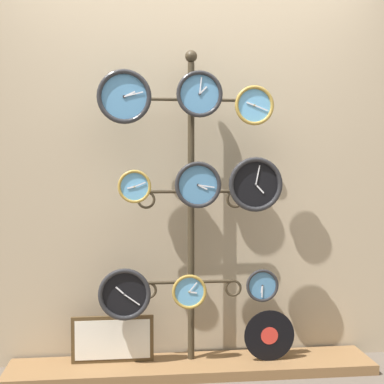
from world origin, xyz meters
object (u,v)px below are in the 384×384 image
(display_stand, at_px, (191,249))
(picture_frame, at_px, (113,339))
(vinyl_record, at_px, (269,336))
(clock_top_right, at_px, (254,105))
(clock_top_left, at_px, (124,97))
(clock_middle_left, at_px, (134,187))
(clock_top_center, at_px, (200,94))
(clock_bottom_left, at_px, (125,294))
(clock_bottom_right, at_px, (262,285))
(clock_middle_center, at_px, (198,185))
(clock_middle_right, at_px, (256,184))
(clock_bottom_center, at_px, (189,292))

(display_stand, distance_m, picture_frame, 0.72)
(vinyl_record, height_order, picture_frame, vinyl_record)
(clock_top_right, bearing_deg, clock_top_left, -179.44)
(display_stand, xyz_separation_m, clock_top_right, (0.37, -0.09, 0.86))
(clock_middle_left, distance_m, picture_frame, 0.94)
(clock_top_right, bearing_deg, clock_top_center, 178.88)
(clock_bottom_left, distance_m, clock_bottom_right, 0.83)
(display_stand, height_order, vinyl_record, display_stand)
(clock_middle_center, bearing_deg, clock_middle_left, 174.76)
(clock_middle_right, distance_m, clock_bottom_right, 0.61)
(clock_top_left, xyz_separation_m, clock_top_right, (0.76, 0.01, -0.04))
(clock_top_center, xyz_separation_m, picture_frame, (-0.52, 0.07, -1.46))
(clock_middle_right, bearing_deg, clock_top_right, 109.02)
(clock_middle_left, xyz_separation_m, vinyl_record, (0.81, -0.01, -0.91))
(vinyl_record, bearing_deg, display_stand, 169.04)
(clock_bottom_center, bearing_deg, clock_middle_right, -1.35)
(clock_top_left, relative_size, vinyl_record, 1.01)
(clock_top_center, height_order, clock_middle_right, clock_top_center)
(clock_top_right, relative_size, picture_frame, 0.48)
(clock_top_left, height_order, clock_top_right, clock_top_left)
(clock_middle_center, distance_m, clock_bottom_left, 0.77)
(vinyl_record, bearing_deg, clock_middle_right, -170.26)
(clock_top_left, height_order, clock_middle_center, clock_top_left)
(clock_top_right, height_order, vinyl_record, clock_top_right)
(clock_top_right, height_order, clock_bottom_right, clock_top_right)
(clock_bottom_left, bearing_deg, display_stand, 14.81)
(vinyl_record, bearing_deg, clock_bottom_right, 175.93)
(vinyl_record, bearing_deg, clock_top_center, 178.87)
(clock_top_center, bearing_deg, vinyl_record, -1.13)
(clock_middle_center, distance_m, clock_bottom_center, 0.64)
(display_stand, distance_m, clock_top_right, 0.94)
(clock_bottom_left, bearing_deg, clock_middle_center, -0.82)
(vinyl_record, relative_size, picture_frame, 0.63)
(picture_frame, bearing_deg, clock_bottom_center, -11.00)
(clock_middle_left, relative_size, vinyl_record, 0.63)
(clock_middle_left, height_order, picture_frame, clock_middle_left)
(clock_top_center, distance_m, clock_middle_right, 0.63)
(display_stand, relative_size, clock_bottom_right, 9.70)
(clock_middle_left, distance_m, clock_middle_right, 0.71)
(clock_middle_right, bearing_deg, display_stand, 164.00)
(display_stand, relative_size, clock_top_center, 7.05)
(clock_middle_right, relative_size, clock_bottom_center, 1.57)
(clock_bottom_left, relative_size, clock_bottom_center, 1.48)
(clock_top_center, bearing_deg, clock_middle_right, -4.25)
(clock_middle_left, bearing_deg, vinyl_record, -0.85)
(clock_bottom_center, height_order, vinyl_record, clock_bottom_center)
(clock_top_right, xyz_separation_m, clock_middle_right, (0.01, -0.02, -0.47))
(display_stand, height_order, clock_middle_left, display_stand)
(clock_top_left, xyz_separation_m, clock_bottom_left, (-0.01, -0.01, -1.15))
(clock_top_center, relative_size, vinyl_record, 0.88)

